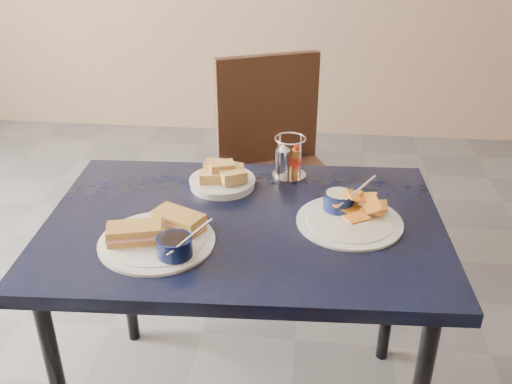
# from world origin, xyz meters

# --- Properties ---
(dining_table) EXTENTS (1.15, 0.80, 0.75)m
(dining_table) POSITION_xyz_m (-0.15, -0.04, 0.68)
(dining_table) COLOR black
(dining_table) RESTS_ON ground
(chair_far) EXTENTS (0.59, 0.60, 0.97)m
(chair_far) POSITION_xyz_m (-0.10, 0.85, 0.55)
(chair_far) COLOR #321B10
(chair_far) RESTS_ON ground
(sandwich_plate) EXTENTS (0.32, 0.31, 0.12)m
(sandwich_plate) POSITION_xyz_m (-0.36, -0.18, 0.77)
(sandwich_plate) COLOR white
(sandwich_plate) RESTS_ON dining_table
(plantain_plate) EXTENTS (0.30, 0.30, 0.12)m
(plantain_plate) POSITION_xyz_m (0.14, 0.00, 0.77)
(plantain_plate) COLOR white
(plantain_plate) RESTS_ON dining_table
(bread_basket) EXTENTS (0.20, 0.20, 0.08)m
(bread_basket) POSITION_xyz_m (-0.24, 0.17, 0.78)
(bread_basket) COLOR white
(bread_basket) RESTS_ON dining_table
(condiment_caddy) EXTENTS (0.11, 0.11, 0.14)m
(condiment_caddy) POSITION_xyz_m (-0.05, 0.26, 0.81)
(condiment_caddy) COLOR silver
(condiment_caddy) RESTS_ON dining_table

